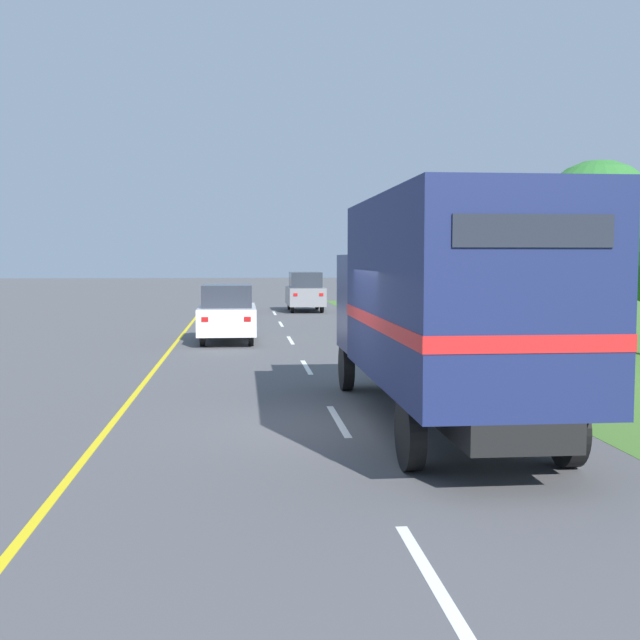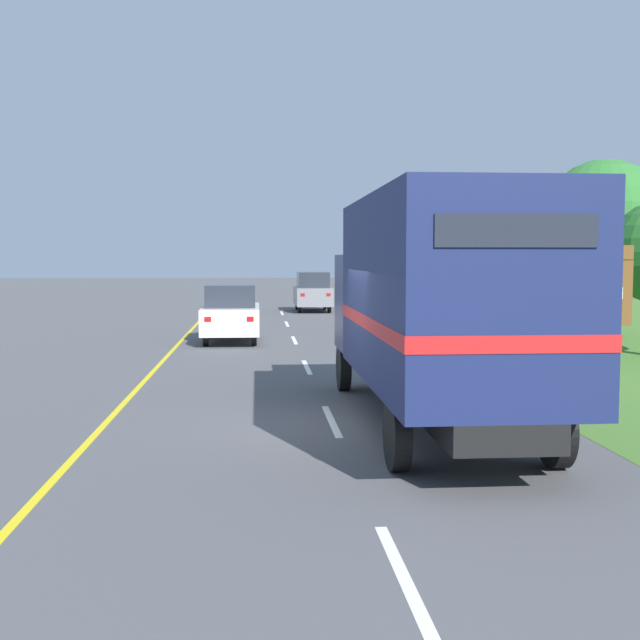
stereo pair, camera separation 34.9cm
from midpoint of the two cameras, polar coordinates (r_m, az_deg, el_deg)
ground_plane at (r=12.98m, az=0.75°, el=-7.54°), size 200.00×200.00×0.00m
edge_line_yellow at (r=23.21m, az=-11.21°, el=-2.33°), size 0.12×55.88×0.01m
centre_dash_nearest at (r=7.12m, az=6.48°, el=-17.75°), size 0.12×2.60×0.01m
centre_dash_near at (r=13.39m, az=0.55°, el=-7.16°), size 0.12×2.60×0.01m
centre_dash_mid_a at (r=19.88m, az=-1.47°, el=-3.37°), size 0.12×2.60×0.01m
centre_dash_mid_b at (r=26.42m, az=-2.49°, el=-1.44°), size 0.12×2.60×0.01m
centre_dash_far at (r=32.99m, az=-3.10°, el=-0.28°), size 0.12×2.60×0.01m
centre_dash_farthest at (r=39.56m, az=-3.51°, el=0.49°), size 0.12×2.60×0.01m
horse_trailer_truck at (r=12.70m, az=7.95°, el=1.29°), size 2.42×8.41×3.60m
lead_car_white at (r=25.94m, az=-6.99°, el=0.50°), size 1.80×4.04×1.86m
lead_car_grey_ahead at (r=40.98m, az=-1.31°, el=2.03°), size 1.80×4.23×2.00m
highway_sign at (r=19.01m, az=17.97°, el=1.68°), size 2.13×0.09×2.99m
roadside_tree_mid at (r=28.98m, az=18.80°, el=6.60°), size 4.20×4.20×6.03m
roadside_tree_far at (r=33.45m, az=13.92°, el=4.98°), size 2.94×2.94×4.59m
delineator_post at (r=16.95m, az=14.41°, el=-3.13°), size 0.08×0.08×0.95m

